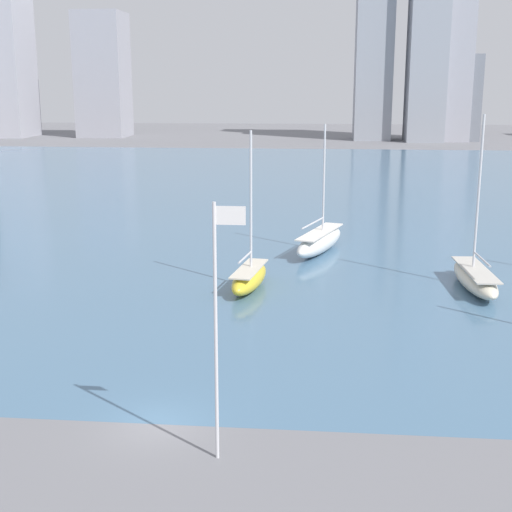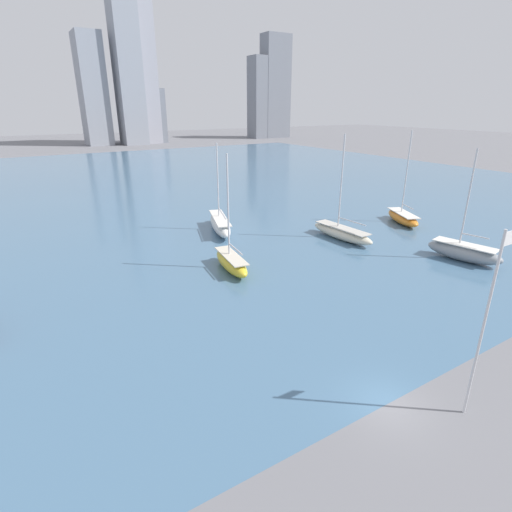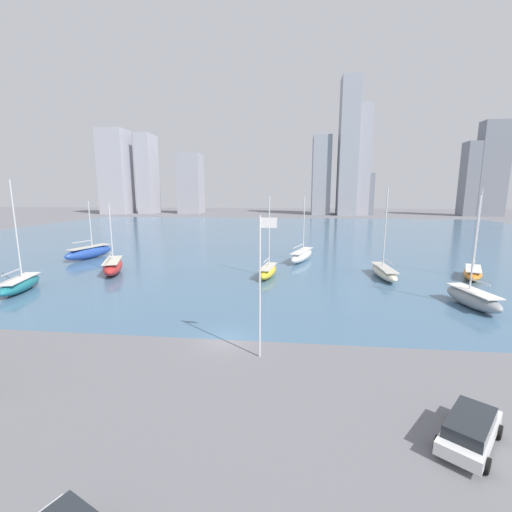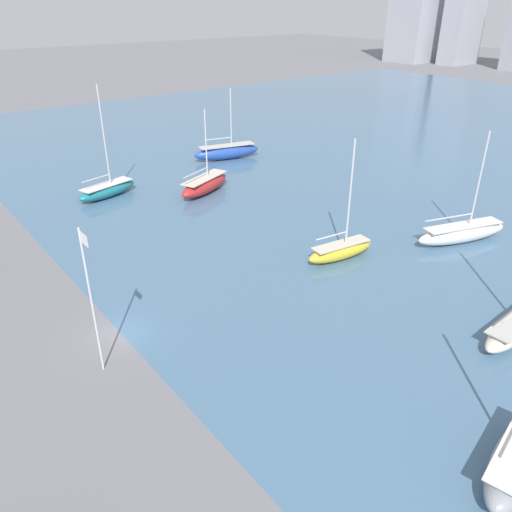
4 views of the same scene
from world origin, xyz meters
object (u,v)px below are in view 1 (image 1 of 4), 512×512
Objects in this scene: flag_pole at (217,324)px; sailboat_white at (320,241)px; sailboat_yellow at (249,277)px; sailboat_cream at (475,278)px.

flag_pole is 37.08m from sailboat_white.
sailboat_yellow is 1.02× the size of sailboat_white.
sailboat_white is at bearing 84.11° from flag_pole.
flag_pole is 24.71m from sailboat_yellow.
sailboat_cream is at bearing 59.58° from flag_pole.
sailboat_yellow reaches higher than flag_pole.
flag_pole is 0.83× the size of sailboat_cream.
sailboat_yellow is (-16.41, -1.58, 0.05)m from sailboat_cream.
sailboat_yellow is 13.37m from sailboat_white.
flag_pole is at bearing -78.98° from sailboat_yellow.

